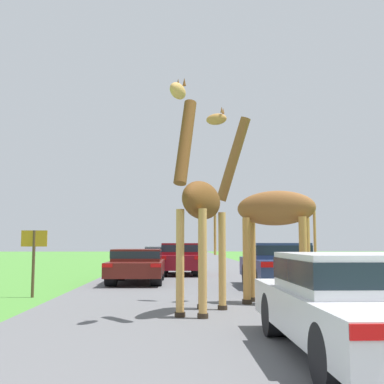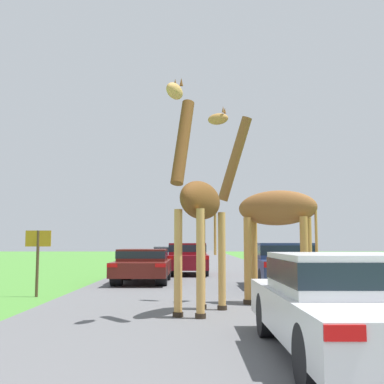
{
  "view_description": "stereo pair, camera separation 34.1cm",
  "coord_description": "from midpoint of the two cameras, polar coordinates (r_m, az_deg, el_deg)",
  "views": [
    {
      "loc": [
        -0.81,
        -1.04,
        1.47
      ],
      "look_at": [
        -0.49,
        9.22,
        2.56
      ],
      "focal_mm": 45.0,
      "sensor_mm": 36.0,
      "label": 1
    },
    {
      "loc": [
        -0.46,
        -1.05,
        1.47
      ],
      "look_at": [
        -0.49,
        9.22,
        2.56
      ],
      "focal_mm": 45.0,
      "sensor_mm": 36.0,
      "label": 2
    }
  ],
  "objects": [
    {
      "name": "road",
      "position": [
        31.09,
        -0.6,
        -8.73
      ],
      "size": [
        8.14,
        120.0,
        0.0
      ],
      "color": "#5B5B5E",
      "rests_on": "ground"
    },
    {
      "name": "giraffe_near_road",
      "position": [
        10.18,
        -0.0,
        -1.58
      ],
      "size": [
        1.36,
        2.53,
        4.69
      ],
      "rotation": [
        0.0,
        0.0,
        2.75
      ],
      "color": "tan",
      "rests_on": "ground"
    },
    {
      "name": "giraffe_companion",
      "position": [
        12.0,
        8.45,
        -2.34
      ],
      "size": [
        2.72,
        1.49,
        5.01
      ],
      "rotation": [
        0.0,
        0.0,
        1.17
      ],
      "color": "#B77F3D",
      "rests_on": "ground"
    },
    {
      "name": "car_lead_maroon",
      "position": [
        6.72,
        17.45,
        -12.14
      ],
      "size": [
        1.88,
        4.77,
        1.33
      ],
      "color": "silver",
      "rests_on": "ground"
    },
    {
      "name": "car_queue_right",
      "position": [
        22.52,
        -1.87,
        -7.8
      ],
      "size": [
        1.86,
        3.96,
        1.45
      ],
      "color": "maroon",
      "rests_on": "ground"
    },
    {
      "name": "car_queue_left",
      "position": [
        18.04,
        -7.09,
        -8.49
      ],
      "size": [
        1.92,
        4.28,
        1.23
      ],
      "color": "#561914",
      "rests_on": "ground"
    },
    {
      "name": "car_far_ahead",
      "position": [
        28.06,
        -4.21,
        -7.63
      ],
      "size": [
        1.76,
        4.22,
        1.26
      ],
      "color": "gray",
      "rests_on": "ground"
    },
    {
      "name": "car_verge_right",
      "position": [
        16.12,
        9.55,
        -8.37
      ],
      "size": [
        1.93,
        4.63,
        1.46
      ],
      "color": "navy",
      "rests_on": "ground"
    },
    {
      "name": "sign_post",
      "position": [
        13.92,
        -18.91,
        -6.59
      ],
      "size": [
        0.7,
        0.08,
        1.81
      ],
      "color": "#4C3823",
      "rests_on": "ground"
    }
  ]
}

